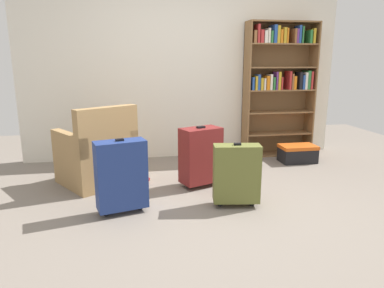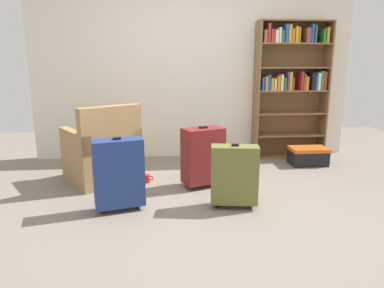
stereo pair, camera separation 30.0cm
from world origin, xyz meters
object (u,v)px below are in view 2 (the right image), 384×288
object	(u,v)px
suitcase_navy_blue	(119,173)
suitcase_dark_red	(203,155)
storage_box	(308,156)
suitcase_olive	(234,175)
bookshelf	(291,81)
mug	(147,178)
armchair	(103,154)

from	to	relation	value
suitcase_navy_blue	suitcase_dark_red	bearing A→B (deg)	34.30
storage_box	suitcase_olive	xyz separation A→B (m)	(-1.29, -1.31, 0.20)
bookshelf	mug	size ratio (longest dim) A/B	15.83
suitcase_navy_blue	armchair	bearing A→B (deg)	107.89
armchair	suitcase_olive	size ratio (longest dim) A/B	1.55
bookshelf	suitcase_olive	distance (m)	2.25
mug	suitcase_navy_blue	world-z (taller)	suitcase_navy_blue
mug	suitcase_dark_red	world-z (taller)	suitcase_dark_red
bookshelf	mug	world-z (taller)	bookshelf
armchair	storage_box	world-z (taller)	armchair
armchair	suitcase_navy_blue	xyz separation A→B (m)	(0.28, -0.87, 0.05)
suitcase_olive	mug	bearing A→B (deg)	137.56
suitcase_dark_red	suitcase_olive	bearing A→B (deg)	-69.86
suitcase_dark_red	suitcase_olive	size ratio (longest dim) A/B	1.09
mug	suitcase_dark_red	distance (m)	0.72
suitcase_olive	bookshelf	bearing A→B (deg)	56.88
bookshelf	suitcase_olive	size ratio (longest dim) A/B	3.04
storage_box	suitcase_olive	world-z (taller)	suitcase_olive
bookshelf	suitcase_navy_blue	bearing A→B (deg)	-142.04
suitcase_dark_red	suitcase_olive	distance (m)	0.65
storage_box	suitcase_dark_red	xyz separation A→B (m)	(-1.51, -0.70, 0.23)
suitcase_navy_blue	suitcase_olive	bearing A→B (deg)	-1.61
suitcase_olive	storage_box	bearing A→B (deg)	45.58
armchair	suitcase_dark_red	size ratio (longest dim) A/B	1.43
bookshelf	armchair	xyz separation A→B (m)	(-2.51, -0.87, -0.77)
armchair	suitcase_olive	bearing A→B (deg)	-33.60
mug	suitcase_olive	xyz separation A→B (m)	(0.86, -0.78, 0.28)
storage_box	suitcase_navy_blue	size ratio (longest dim) A/B	0.70
storage_box	bookshelf	bearing A→B (deg)	106.41
suitcase_navy_blue	suitcase_olive	world-z (taller)	suitcase_navy_blue
suitcase_olive	suitcase_dark_red	bearing A→B (deg)	110.14
suitcase_dark_red	suitcase_navy_blue	xyz separation A→B (m)	(-0.85, -0.58, 0.01)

